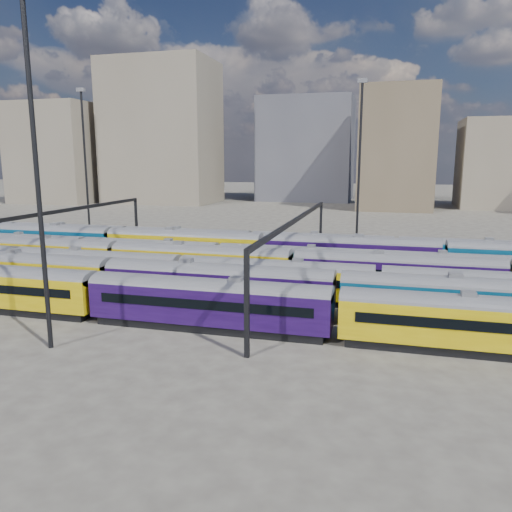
% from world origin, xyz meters
% --- Properties ---
extents(ground, '(500.00, 500.00, 0.00)m').
position_xyz_m(ground, '(0.00, 0.00, 0.00)').
color(ground, '#45413B').
rests_on(ground, ground).
extents(rake_0, '(148.37, 3.10, 5.22)m').
position_xyz_m(rake_0, '(5.23, -15.00, 2.74)').
color(rake_0, black).
rests_on(rake_0, ground).
extents(rake_1, '(155.57, 3.25, 5.48)m').
position_xyz_m(rake_1, '(4.34, -10.00, 2.88)').
color(rake_1, black).
rests_on(rake_1, ground).
extents(rake_2, '(142.07, 2.97, 4.99)m').
position_xyz_m(rake_2, '(8.65, -5.00, 2.62)').
color(rake_2, black).
rests_on(rake_2, ground).
extents(rake_3, '(107.89, 3.16, 5.33)m').
position_xyz_m(rake_3, '(-1.19, 0.00, 2.80)').
color(rake_3, black).
rests_on(rake_3, ground).
extents(rake_4, '(95.00, 2.79, 4.68)m').
position_xyz_m(rake_4, '(-10.24, 5.00, 2.46)').
color(rake_4, black).
rests_on(rake_4, ground).
extents(rake_5, '(133.73, 3.26, 5.50)m').
position_xyz_m(rake_5, '(-18.61, 10.00, 2.89)').
color(rake_5, black).
rests_on(rake_5, ground).
extents(rake_6, '(119.14, 2.91, 4.89)m').
position_xyz_m(rake_6, '(-19.18, 15.00, 2.57)').
color(rake_6, black).
rests_on(rake_6, ground).
extents(gantry_1, '(0.35, 40.35, 8.03)m').
position_xyz_m(gantry_1, '(-20.00, 0.00, 6.79)').
color(gantry_1, black).
rests_on(gantry_1, ground).
extents(gantry_2, '(0.35, 40.35, 8.03)m').
position_xyz_m(gantry_2, '(10.00, 0.00, 6.79)').
color(gantry_2, black).
rests_on(gantry_2, ground).
extents(mast_1, '(1.40, 0.50, 25.60)m').
position_xyz_m(mast_1, '(-30.00, 22.00, 13.97)').
color(mast_1, black).
rests_on(mast_1, ground).
extents(mast_2, '(1.40, 0.50, 25.60)m').
position_xyz_m(mast_2, '(-5.00, -22.00, 13.97)').
color(mast_2, black).
rests_on(mast_2, ground).
extents(mast_3, '(1.40, 0.50, 25.60)m').
position_xyz_m(mast_3, '(15.00, 24.00, 13.97)').
color(mast_3, black).
rests_on(mast_3, ground).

